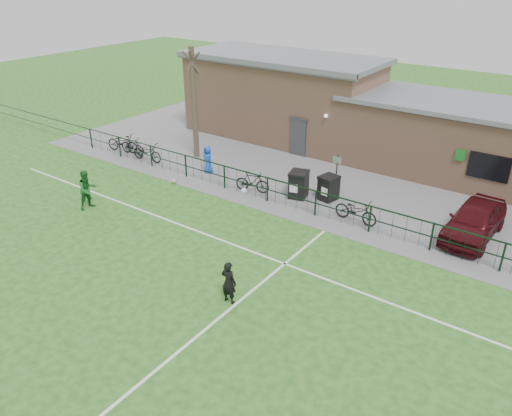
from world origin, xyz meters
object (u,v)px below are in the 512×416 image
Objects in this scene: bare_tree at (194,104)px; bicycle_e at (356,211)px; spectator_child at (208,159)px; bicycle_d at (252,182)px; ball_ground at (174,181)px; bicycle_a at (123,143)px; outfield_player at (88,190)px; wheelie_bin_left at (299,185)px; sign_post at (336,175)px; wheelie_bin_right at (329,189)px; car_maroon at (474,220)px; bicycle_b at (132,146)px; bicycle_c at (147,152)px.

bicycle_e is at bearing -10.72° from bare_tree.
bicycle_d is at bearing 12.19° from spectator_child.
ball_ground is (-0.48, -2.06, -0.62)m from spectator_child.
bicycle_e is (14.68, -0.16, -0.03)m from bicycle_a.
spectator_child is at bearing -6.86° from outfield_player.
wheelie_bin_left is 0.70× the size of bicycle_d.
bicycle_e is (1.94, -1.92, -0.49)m from sign_post.
bicycle_e is 8.25× the size of ball_ground.
car_maroon is (6.33, 0.25, 0.19)m from wheelie_bin_right.
wheelie_bin_left is 3.34m from bicycle_e.
sign_post reaches higher than bicycle_e.
bicycle_b is at bearing 168.30° from wheelie_bin_left.
outfield_player is 4.39m from ball_ground.
ball_ground is (-3.78, -1.42, -0.41)m from bicycle_d.
bicycle_a is at bearing 168.10° from wheelie_bin_left.
outfield_player is at bearing -153.44° from bicycle_a.
bicycle_c is (-16.78, -1.61, -0.21)m from car_maroon.
bicycle_a is 2.24m from bicycle_c.
wheelie_bin_right is at bearing 60.30° from bicycle_e.
ball_ground is (-7.12, -2.76, -0.44)m from wheelie_bin_right.
outfield_player reaches higher than bicycle_c.
outfield_player is (4.40, -5.79, 0.33)m from bicycle_a.
wheelie_bin_left is 10.63m from bicycle_b.
sign_post is 12.06m from bicycle_b.
wheelie_bin_right is (1.26, 0.56, -0.05)m from wheelie_bin_left.
bare_tree is 4.78m from ball_ground.
wheelie_bin_right is 0.77m from sign_post.
bicycle_c is at bearing -130.47° from bare_tree.
sign_post reaches higher than bicycle_b.
wheelie_bin_left is (7.42, -1.28, -2.39)m from bare_tree.
bicycle_a is 8.79× the size of ball_ground.
bicycle_d is at bearing -33.58° from outfield_player.
spectator_child is (-12.96, -0.95, 0.00)m from car_maroon.
bicycle_e reaches higher than bicycle_d.
bicycle_c is at bearing 75.71° from bicycle_d.
wheelie_bin_right is 0.53× the size of sign_post.
bicycle_a is at bearing -172.96° from car_maroon.
bicycle_b is 7.33× the size of ball_ground.
bicycle_b is (-11.92, -1.75, -0.48)m from sign_post.
spectator_child is (3.82, 0.66, 0.21)m from bicycle_c.
wheelie_bin_right reaches higher than ball_ground.
wheelie_bin_left is 0.60× the size of bicycle_c.
bicycle_e is at bearing 9.11° from ball_ground.
outfield_player is (2.17, -5.57, 0.35)m from bicycle_c.
bicycle_a is at bearing -152.53° from spectator_child.
wheelie_bin_left is 7.63m from car_maroon.
wheelie_bin_right is at bearing -95.60° from bicycle_a.
wheelie_bin_right is 0.25× the size of car_maroon.
bare_tree is at bearing -173.92° from wheelie_bin_right.
ball_ground is at bearing -164.50° from car_maroon.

